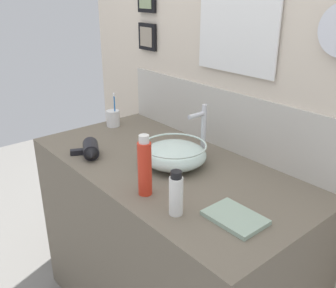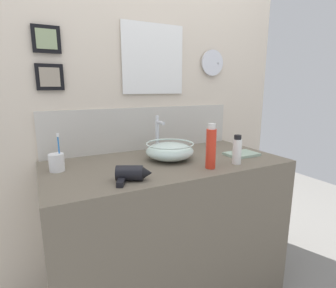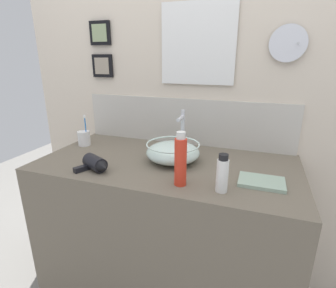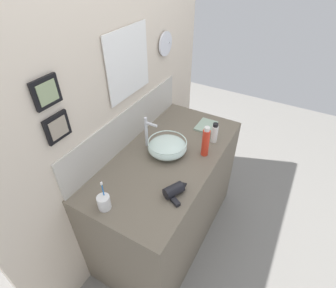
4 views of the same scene
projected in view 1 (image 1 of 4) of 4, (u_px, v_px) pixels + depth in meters
name	position (u px, v px, depth m)	size (l,w,h in m)	color
vanity_counter	(167.00, 249.00, 1.83)	(1.35, 0.68, 0.92)	#6B6051
back_panel	(227.00, 79.00, 1.75)	(2.19, 0.10, 2.50)	beige
glass_bowl_sink	(174.00, 154.00, 1.62)	(0.28, 0.28, 0.10)	silver
faucet	(202.00, 128.00, 1.69)	(0.02, 0.10, 0.24)	silver
hair_drier	(90.00, 150.00, 1.71)	(0.19, 0.14, 0.07)	black
toothbrush_cup	(113.00, 118.00, 2.10)	(0.08, 0.08, 0.19)	white
soap_dispenser	(176.00, 194.00, 1.26)	(0.05, 0.05, 0.16)	white
spray_bottle	(145.00, 167.00, 1.38)	(0.05, 0.05, 0.24)	red
hand_towel	(235.00, 218.00, 1.26)	(0.20, 0.14, 0.02)	#99B29E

